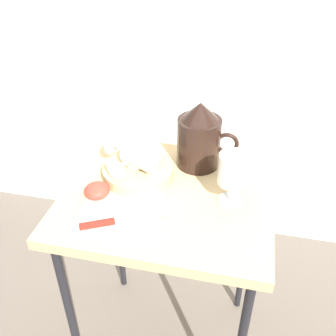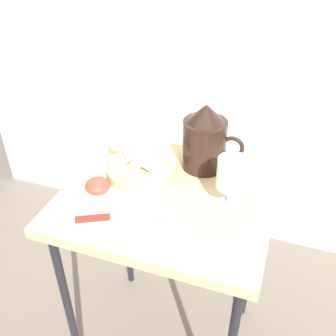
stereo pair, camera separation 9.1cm
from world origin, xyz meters
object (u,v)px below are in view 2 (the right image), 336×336
object	(u,v)px
wine_glass_tipped_near	(142,154)
apple_half_left	(98,186)
pitcher	(205,143)
wine_glass_upright	(233,175)
wine_glass_tipped_far	(144,151)
knife	(106,217)
basket_tray	(141,170)
table	(168,212)

from	to	relation	value
wine_glass_tipped_near	apple_half_left	size ratio (longest dim) A/B	2.46
pitcher	apple_half_left	bearing A→B (deg)	-137.42
pitcher	wine_glass_upright	world-z (taller)	pitcher
wine_glass_upright	wine_glass_tipped_near	bearing A→B (deg)	168.38
pitcher	apple_half_left	size ratio (longest dim) A/B	2.95
wine_glass_tipped_near	apple_half_left	bearing A→B (deg)	-124.76
wine_glass_tipped_far	apple_half_left	bearing A→B (deg)	-122.48
pitcher	wine_glass_tipped_far	xyz separation A→B (m)	(-0.15, -0.09, -0.01)
wine_glass_tipped_near	knife	size ratio (longest dim) A/B	0.84
basket_tray	wine_glass_upright	distance (m)	0.28
basket_tray	apple_half_left	bearing A→B (deg)	-125.50
wine_glass_upright	wine_glass_tipped_far	bearing A→B (deg)	165.86
basket_tray	pitcher	bearing A→B (deg)	33.92
pitcher	knife	size ratio (longest dim) A/B	1.01
wine_glass_upright	knife	size ratio (longest dim) A/B	0.72
wine_glass_tipped_far	knife	xyz separation A→B (m)	(-0.01, -0.22, -0.06)
wine_glass_tipped_far	wine_glass_upright	bearing A→B (deg)	-14.14
pitcher	wine_glass_tipped_far	world-z (taller)	pitcher
basket_tray	knife	world-z (taller)	basket_tray
wine_glass_upright	knife	bearing A→B (deg)	-150.15
apple_half_left	wine_glass_tipped_near	bearing A→B (deg)	55.24
table	pitcher	xyz separation A→B (m)	(0.06, 0.15, 0.15)
basket_tray	apple_half_left	xyz separation A→B (m)	(-0.08, -0.11, 0.01)
wine_glass_tipped_near	apple_half_left	world-z (taller)	wine_glass_tipped_near
table	apple_half_left	xyz separation A→B (m)	(-0.18, -0.06, 0.09)
basket_tray	wine_glass_tipped_near	xyz separation A→B (m)	(0.00, 0.01, 0.05)
wine_glass_tipped_far	knife	size ratio (longest dim) A/B	0.84
wine_glass_upright	apple_half_left	distance (m)	0.36
wine_glass_tipped_far	wine_glass_tipped_near	bearing A→B (deg)	-93.96
table	wine_glass_tipped_near	world-z (taller)	wine_glass_tipped_near
basket_tray	wine_glass_upright	xyz separation A→B (m)	(0.27, -0.05, 0.08)
wine_glass_tipped_far	basket_tray	bearing A→B (deg)	-100.79
apple_half_left	knife	bearing A→B (deg)	-52.70
table	basket_tray	distance (m)	0.14
pitcher	wine_glass_tipped_far	distance (m)	0.17
table	basket_tray	xyz separation A→B (m)	(-0.10, 0.05, 0.09)
pitcher	wine_glass_upright	distance (m)	0.19
pitcher	wine_glass_tipped_far	bearing A→B (deg)	-150.64
table	apple_half_left	distance (m)	0.21
wine_glass_upright	knife	distance (m)	0.33
knife	wine_glass_upright	bearing A→B (deg)	29.85
table	wine_glass_tipped_near	distance (m)	0.18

